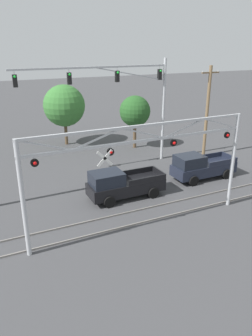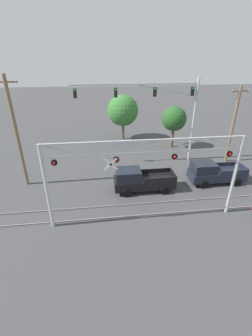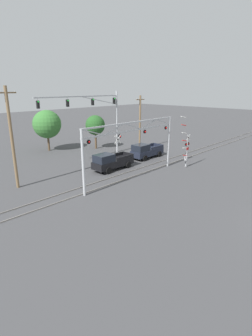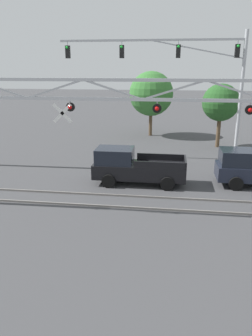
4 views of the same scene
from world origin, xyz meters
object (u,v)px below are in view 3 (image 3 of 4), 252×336
at_px(crossing_gantry, 133,139).
at_px(background_tree_beyond_span, 95,125).
at_px(pickup_truck_following, 146,151).
at_px(background_tree_far_left_verge, 47,124).
at_px(pickup_truck_lead, 111,162).
at_px(utility_pole_left, 12,138).
at_px(utility_pole_right, 140,122).
at_px(crossing_signal_mast, 186,150).
at_px(traffic_signal_span, 100,111).

xyz_separation_m(crossing_gantry, background_tree_beyond_span, (6.46, 13.77, -0.59)).
height_order(pickup_truck_following, background_tree_far_left_verge, background_tree_far_left_verge).
bearing_deg(background_tree_far_left_verge, pickup_truck_lead, -90.32).
bearing_deg(utility_pole_left, pickup_truck_following, -6.19).
xyz_separation_m(crossing_gantry, pickup_truck_following, (7.37, 4.34, -3.25)).
height_order(pickup_truck_lead, pickup_truck_following, same).
relative_size(pickup_truck_following, utility_pole_left, 0.54).
relative_size(pickup_truck_following, background_tree_far_left_verge, 0.83).
relative_size(crossing_gantry, utility_pole_left, 1.37).
bearing_deg(pickup_truck_following, crossing_gantry, -149.49).
distance_m(pickup_truck_lead, utility_pole_right, 12.13).
relative_size(crossing_signal_mast, pickup_truck_lead, 1.19).
bearing_deg(background_tree_far_left_verge, utility_pole_right, -40.73).
distance_m(utility_pole_left, utility_pole_right, 20.88).
xyz_separation_m(crossing_signal_mast, background_tree_beyond_span, (-0.95, 15.61, 1.56)).
distance_m(pickup_truck_lead, pickup_truck_following, 6.90).
height_order(crossing_gantry, pickup_truck_following, crossing_gantry).
distance_m(crossing_gantry, background_tree_beyond_span, 15.22).
bearing_deg(pickup_truck_lead, traffic_signal_span, 59.55).
distance_m(crossing_gantry, utility_pole_left, 11.43).
bearing_deg(pickup_truck_lead, pickup_truck_following, 4.25).
xyz_separation_m(pickup_truck_lead, utility_pole_left, (-10.08, 2.35, 3.86)).
bearing_deg(crossing_signal_mast, background_tree_far_left_verge, 109.21).
distance_m(utility_pole_right, background_tree_beyond_span, 6.89).
relative_size(crossing_gantry, traffic_signal_span, 1.02).
xyz_separation_m(pickup_truck_lead, background_tree_beyond_span, (5.97, 9.94, 2.66)).
height_order(traffic_signal_span, background_tree_beyond_span, traffic_signal_span).
height_order(crossing_signal_mast, utility_pole_left, utility_pole_left).
bearing_deg(utility_pole_right, pickup_truck_lead, -155.31).
height_order(pickup_truck_lead, utility_pole_right, utility_pole_right).
relative_size(pickup_truck_lead, background_tree_far_left_verge, 0.85).
distance_m(crossing_gantry, background_tree_far_left_verge, 17.81).
relative_size(crossing_gantry, pickup_truck_lead, 2.48).
height_order(traffic_signal_span, pickup_truck_lead, traffic_signal_span).
xyz_separation_m(crossing_signal_mast, traffic_signal_span, (-3.48, 11.52, 4.09)).
bearing_deg(traffic_signal_span, utility_pole_left, -165.49).
distance_m(crossing_signal_mast, pickup_truck_following, 6.28).
distance_m(crossing_gantry, utility_pole_right, 14.13).
relative_size(crossing_gantry, pickup_truck_following, 2.55).
height_order(crossing_signal_mast, pickup_truck_lead, crossing_signal_mast).
xyz_separation_m(background_tree_beyond_span, background_tree_far_left_verge, (-5.89, 4.03, 0.34)).
bearing_deg(crossing_gantry, pickup_truck_following, 30.51).
bearing_deg(crossing_gantry, traffic_signal_span, 67.89).
relative_size(utility_pole_left, utility_pole_right, 1.16).
xyz_separation_m(crossing_signal_mast, utility_pole_left, (-17.01, 8.02, 2.76)).
bearing_deg(background_tree_beyond_span, traffic_signal_span, -121.76).
bearing_deg(pickup_truck_lead, background_tree_beyond_span, 59.01).
xyz_separation_m(traffic_signal_span, pickup_truck_following, (3.44, -5.34, -5.19)).
bearing_deg(crossing_gantry, pickup_truck_lead, 82.65).
height_order(utility_pole_right, background_tree_far_left_verge, utility_pole_right).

